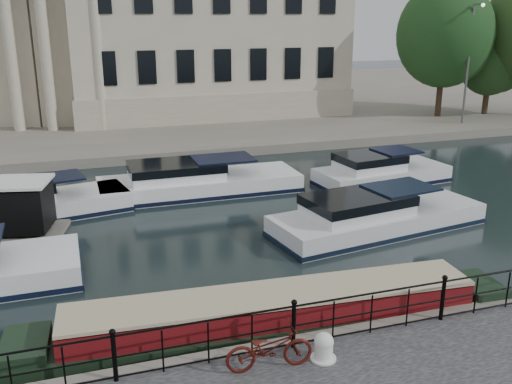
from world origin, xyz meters
TOP-DOWN VIEW (x-y plane):
  - ground_plane at (0.00, 0.00)m, footprint 160.00×160.00m
  - far_bank at (0.00, 39.00)m, footprint 120.00×42.00m
  - railing at (0.00, -2.25)m, footprint 24.14×0.14m
  - civic_building at (-1.00, 34.71)m, footprint 53.55×31.84m
  - bicycle at (-0.81, -2.86)m, footprint 1.97×0.82m
  - mooring_bollard at (0.46, -2.90)m, footprint 0.58×0.58m
  - narrowboat at (0.07, -0.75)m, footprint 13.24×2.61m
  - harbour_hut at (-6.34, 8.74)m, footprint 3.17×2.83m
  - cabin_cruisers at (-0.37, 8.35)m, footprint 27.18×10.27m
  - trees at (25.80, 22.73)m, footprint 13.43×8.79m

SIDE VIEW (x-z plane):
  - ground_plane at x=0.00m, z-range 0.00..0.00m
  - far_bank at x=0.00m, z-range 0.00..0.55m
  - narrowboat at x=0.07m, z-range -0.38..1.11m
  - cabin_cruisers at x=-0.37m, z-range -0.63..1.36m
  - mooring_bollard at x=0.46m, z-range 0.53..1.18m
  - harbour_hut at x=-6.34m, z-range -0.13..2.04m
  - bicycle at x=-0.81m, z-range 0.55..1.56m
  - railing at x=0.00m, z-range 0.59..1.81m
  - trees at x=25.80m, z-range 1.02..11.28m
  - civic_building at x=-1.00m, z-range -1.39..15.46m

